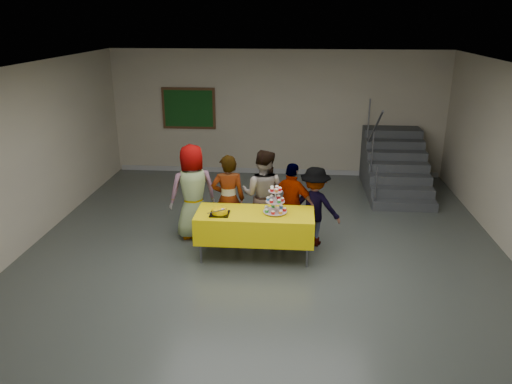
# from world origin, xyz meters

# --- Properties ---
(room_shell) EXTENTS (10.00, 10.04, 3.02)m
(room_shell) POSITION_xyz_m (0.00, 0.02, 2.13)
(room_shell) COLOR #4C514C
(room_shell) RESTS_ON ground
(bake_table) EXTENTS (1.88, 0.78, 0.77)m
(bake_table) POSITION_xyz_m (-0.14, 0.41, 0.56)
(bake_table) COLOR #595960
(bake_table) RESTS_ON ground
(cupcake_stand) EXTENTS (0.38, 0.38, 0.44)m
(cupcake_stand) POSITION_xyz_m (0.18, 0.42, 0.95)
(cupcake_stand) COLOR silver
(cupcake_stand) RESTS_ON bake_table
(bear_cake) EXTENTS (0.32, 0.36, 0.12)m
(bear_cake) POSITION_xyz_m (-0.69, 0.30, 0.83)
(bear_cake) COLOR black
(bear_cake) RESTS_ON bake_table
(schoolchild_a) EXTENTS (0.97, 0.82, 1.68)m
(schoolchild_a) POSITION_xyz_m (-1.29, 1.12, 0.84)
(schoolchild_a) COLOR slate
(schoolchild_a) RESTS_ON ground
(schoolchild_b) EXTENTS (0.63, 0.46, 1.57)m
(schoolchild_b) POSITION_xyz_m (-0.65, 0.94, 0.78)
(schoolchild_b) COLOR slate
(schoolchild_b) RESTS_ON ground
(schoolchild_c) EXTENTS (0.89, 0.76, 1.60)m
(schoolchild_c) POSITION_xyz_m (-0.06, 1.17, 0.80)
(schoolchild_c) COLOR slate
(schoolchild_c) RESTS_ON ground
(schoolchild_d) EXTENTS (0.91, 0.67, 1.43)m
(schoolchild_d) POSITION_xyz_m (0.44, 0.98, 0.72)
(schoolchild_d) COLOR slate
(schoolchild_d) RESTS_ON ground
(schoolchild_e) EXTENTS (1.00, 0.74, 1.38)m
(schoolchild_e) POSITION_xyz_m (0.82, 0.97, 0.69)
(schoolchild_e) COLOR #5D5C65
(schoolchild_e) RESTS_ON ground
(staircase) EXTENTS (1.30, 2.40, 2.04)m
(staircase) POSITION_xyz_m (2.70, 4.13, 0.49)
(staircase) COLOR #424447
(staircase) RESTS_ON ground
(noticeboard) EXTENTS (1.30, 0.05, 1.00)m
(noticeboard) POSITION_xyz_m (-2.15, 4.96, 1.60)
(noticeboard) COLOR #472B16
(noticeboard) RESTS_ON ground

